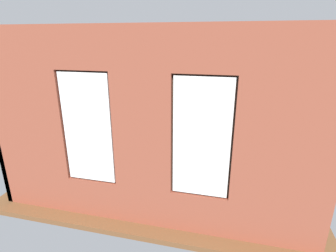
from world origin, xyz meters
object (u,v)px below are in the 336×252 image
candle_jar (178,135)px  coffee_table (165,139)px  cup_ceramic (165,136)px  potted_plant_between_couches (184,171)px  potted_plant_foreground_right (126,114)px  couch_by_window (115,181)px  remote_black (161,135)px  potted_plant_beside_window_right (60,160)px  remote_gray (151,137)px  remote_silver (168,139)px  media_console (93,140)px  tv_flatscreen (91,118)px  potted_plant_corner_near_left (262,125)px  potted_plant_near_tv (94,144)px  potted_plant_by_left_couch (244,132)px  potted_plant_mid_room_small (210,142)px  couch_left (262,157)px  potted_plant_corner_far_left (283,196)px

candle_jar → coffee_table: bearing=20.6°
cup_ceramic → potted_plant_between_couches: size_ratio=0.09×
potted_plant_foreground_right → couch_by_window: bearing=109.4°
remote_black → potted_plant_beside_window_right: bearing=-147.9°
remote_gray → potted_plant_foreground_right: (1.44, -1.59, 0.15)m
couch_by_window → remote_silver: (-0.55, -2.30, 0.11)m
media_console → potted_plant_foreground_right: bearing=-99.5°
potted_plant_between_couches → media_console: bearing=-33.5°
potted_plant_beside_window_right → tv_flatscreen: bearing=-77.0°
potted_plant_between_couches → potted_plant_beside_window_right: size_ratio=0.97×
couch_by_window → remote_silver: bearing=-103.4°
potted_plant_corner_near_left → remote_black: bearing=26.3°
potted_plant_corner_near_left → potted_plant_near_tv: potted_plant_near_tv is taller
potted_plant_between_couches → potted_plant_by_left_couch: 3.52m
remote_black → media_console: media_console is taller
coffee_table → remote_black: (0.16, -0.09, 0.07)m
remote_black → potted_plant_by_left_couch: potted_plant_by_left_couch is taller
remote_silver → potted_plant_between_couches: size_ratio=0.14×
media_console → potted_plant_mid_room_small: potted_plant_mid_room_small is taller
cup_ceramic → potted_plant_corner_near_left: potted_plant_corner_near_left is taller
remote_black → potted_plant_between_couches: size_ratio=0.14×
remote_gray → potted_plant_by_left_couch: (-2.57, -1.04, 0.02)m
couch_by_window → potted_plant_beside_window_right: (1.16, 0.10, 0.40)m
tv_flatscreen → potted_plant_mid_room_small: 3.45m
candle_jar → potted_plant_near_tv: size_ratio=0.09×
candle_jar → potted_plant_beside_window_right: 3.30m
remote_black → potted_plant_foreground_right: potted_plant_foreground_right is taller
couch_left → potted_plant_by_left_couch: bearing=-168.0°
tv_flatscreen → media_console: bearing=90.0°
potted_plant_mid_room_small → potted_plant_corner_near_left: 2.15m
remote_black → cup_ceramic: bearing=-59.2°
couch_by_window → potted_plant_foreground_right: size_ratio=2.01×
remote_black → potted_plant_foreground_right: (1.66, -1.39, 0.15)m
remote_silver → tv_flatscreen: size_ratio=0.15×
media_console → potted_plant_by_left_couch: size_ratio=1.36×
potted_plant_near_tv → potted_plant_corner_far_left: 4.49m
potted_plant_corner_near_left → potted_plant_foreground_right: (4.56, 0.05, 0.07)m
potted_plant_corner_far_left → potted_plant_by_left_couch: 3.48m
remote_silver → potted_plant_beside_window_right: size_ratio=0.14×
potted_plant_near_tv → potted_plant_corner_far_left: potted_plant_near_tv is taller
potted_plant_foreground_right → potted_plant_near_tv: potted_plant_near_tv is taller
candle_jar → remote_gray: size_ratio=0.56×
potted_plant_near_tv → potted_plant_corner_far_left: bearing=163.6°
tv_flatscreen → potted_plant_near_tv: bearing=121.1°
remote_gray → tv_flatscreen: (1.74, 0.21, 0.52)m
cup_ceramic → potted_plant_by_left_couch: size_ratio=0.16×
couch_by_window → potted_plant_mid_room_small: size_ratio=3.05×
remote_gray → media_console: bearing=106.5°
remote_black → candle_jar: bearing=-24.5°
potted_plant_mid_room_small → potted_plant_corner_near_left: size_ratio=0.81×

